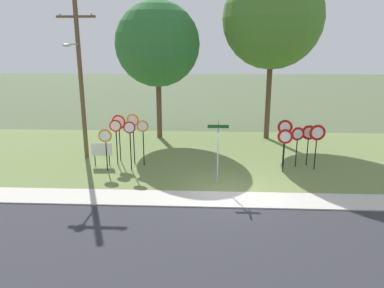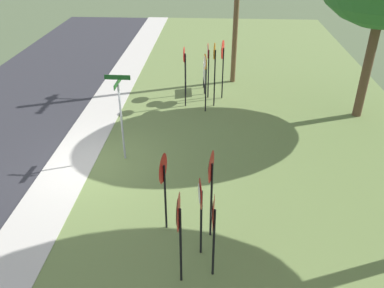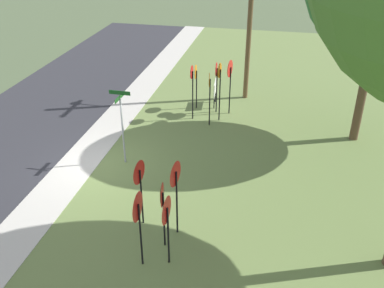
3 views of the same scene
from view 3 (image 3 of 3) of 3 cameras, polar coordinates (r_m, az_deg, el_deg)
name	(u,v)px [view 3 (image 3 of 3)]	position (r m, az deg, el deg)	size (l,w,h in m)	color
ground_plane	(98,166)	(17.31, -12.20, -2.89)	(160.00, 160.00, 0.00)	#4C5B3D
sidewalk_strip	(79,164)	(17.62, -14.60, -2.49)	(44.00, 1.60, 0.06)	#BCB7AD
grass_median	(253,185)	(16.00, 7.97, -5.28)	(44.00, 12.00, 0.04)	olive
stop_sign_near_left	(220,80)	(19.72, 3.63, 8.36)	(0.67, 0.11, 2.76)	black
stop_sign_near_right	(209,89)	(19.30, 2.29, 7.24)	(0.61, 0.13, 2.49)	black
stop_sign_far_left	(196,77)	(21.14, 0.52, 8.71)	(0.68, 0.11, 2.21)	black
stop_sign_far_center	(192,81)	(19.89, 0.02, 8.18)	(0.62, 0.09, 2.60)	black
stop_sign_far_right	(216,77)	(20.64, 3.22, 8.75)	(0.65, 0.10, 2.49)	black
stop_sign_center_tall	(230,75)	(20.50, 4.99, 8.98)	(0.79, 0.15, 2.64)	black
yield_sign_near_left	(139,178)	(13.20, -6.92, -4.43)	(0.76, 0.14, 2.27)	black
yield_sign_near_right	(162,201)	(12.33, -3.93, -7.43)	(0.72, 0.14, 2.17)	black
yield_sign_far_left	(166,216)	(11.73, -3.38, -9.34)	(0.80, 0.11, 2.22)	black
yield_sign_far_right	(175,181)	(12.62, -2.20, -4.86)	(0.78, 0.16, 2.52)	black
yield_sign_center	(138,213)	(11.66, -7.11, -8.91)	(0.83, 0.10, 2.40)	black
street_name_post	(122,121)	(16.49, -9.14, 2.97)	(0.96, 0.82, 3.00)	#9EA0A8
utility_pole	(248,3)	(21.75, 7.37, 17.76)	(2.10, 2.03, 8.84)	brown
notice_board	(215,90)	(21.74, 3.02, 7.12)	(1.10, 0.13, 1.25)	black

